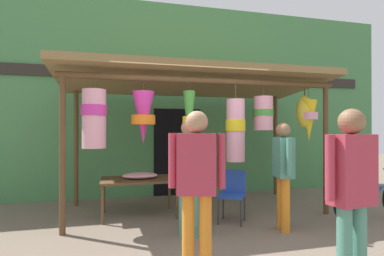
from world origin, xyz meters
TOP-DOWN VIEW (x-y plane):
  - ground_plane at (0.00, 0.00)m, footprint 30.00×30.00m
  - shop_facade at (0.00, 2.53)m, footprint 11.56×0.29m
  - market_stall_canopy at (0.30, 0.79)m, footprint 4.93×2.27m
  - display_table at (-0.75, 0.87)m, footprint 1.32×0.83m
  - flower_heap_on_table at (-0.72, 0.86)m, footprint 0.62×0.43m
  - folding_chair at (0.71, 0.13)m, footprint 0.55×0.55m
  - parked_bicycle at (3.08, -0.38)m, footprint 1.75×0.44m
  - vendor_in_orange at (0.86, -2.33)m, footprint 0.59×0.27m
  - customer_foreground at (-0.16, -0.39)m, footprint 0.47×0.43m
  - shopper_by_bananas at (1.28, -0.48)m, footprint 0.30×0.58m
  - passerby_at_right at (-0.37, -1.56)m, footprint 0.57×0.34m

SIDE VIEW (x-z plane):
  - ground_plane at x=0.00m, z-range 0.00..0.00m
  - parked_bicycle at x=3.08m, z-range -0.11..0.81m
  - folding_chair at x=0.71m, z-range 0.08..0.92m
  - display_table at x=-0.75m, z-range 0.27..0.92m
  - flower_heap_on_table at x=-0.72m, z-range 0.66..0.76m
  - shopper_by_bananas at x=1.28m, z-range 0.14..1.76m
  - customer_foreground at x=-0.16m, z-range 0.15..1.80m
  - vendor_in_orange at x=0.86m, z-range 0.16..1.86m
  - passerby_at_right at x=-0.37m, z-range 0.16..1.87m
  - market_stall_canopy at x=0.30m, z-range 0.88..3.48m
  - shop_facade at x=0.00m, z-range 0.00..4.45m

